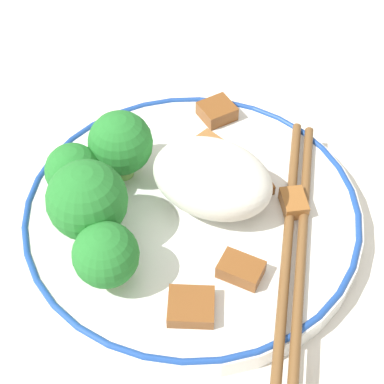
{
  "coord_description": "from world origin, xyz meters",
  "views": [
    {
      "loc": [
        0.14,
        -0.29,
        0.4
      ],
      "look_at": [
        0.0,
        0.0,
        0.04
      ],
      "focal_mm": 60.0,
      "sensor_mm": 36.0,
      "label": 1
    }
  ],
  "objects_px": {
    "broccoli_back_left": "(121,144)",
    "chopsticks": "(293,246)",
    "broccoli_mid_left": "(106,255)",
    "plate": "(192,214)",
    "broccoli_back_center": "(73,172)",
    "broccoli_back_right": "(87,201)"
  },
  "relations": [
    {
      "from": "broccoli_back_left",
      "to": "chopsticks",
      "type": "relative_size",
      "value": 0.25
    },
    {
      "from": "broccoli_back_right",
      "to": "broccoli_back_center",
      "type": "bearing_deg",
      "value": 137.84
    },
    {
      "from": "broccoli_back_left",
      "to": "chopsticks",
      "type": "height_order",
      "value": "broccoli_back_left"
    },
    {
      "from": "broccoli_back_center",
      "to": "broccoli_back_right",
      "type": "xyz_separation_m",
      "value": [
        0.03,
        -0.03,
        0.01
      ]
    },
    {
      "from": "broccoli_mid_left",
      "to": "chopsticks",
      "type": "bearing_deg",
      "value": 36.26
    },
    {
      "from": "plate",
      "to": "broccoli_mid_left",
      "type": "xyz_separation_m",
      "value": [
        -0.03,
        -0.08,
        0.04
      ]
    },
    {
      "from": "broccoli_mid_left",
      "to": "plate",
      "type": "bearing_deg",
      "value": 72.99
    },
    {
      "from": "broccoli_back_left",
      "to": "chopsticks",
      "type": "distance_m",
      "value": 0.15
    },
    {
      "from": "chopsticks",
      "to": "plate",
      "type": "bearing_deg",
      "value": 177.98
    },
    {
      "from": "plate",
      "to": "broccoli_back_right",
      "type": "bearing_deg",
      "value": -136.43
    },
    {
      "from": "plate",
      "to": "chopsticks",
      "type": "relative_size",
      "value": 1.08
    },
    {
      "from": "plate",
      "to": "broccoli_back_center",
      "type": "height_order",
      "value": "broccoli_back_center"
    },
    {
      "from": "chopsticks",
      "to": "broccoli_mid_left",
      "type": "bearing_deg",
      "value": -143.74
    },
    {
      "from": "broccoli_back_center",
      "to": "chopsticks",
      "type": "xyz_separation_m",
      "value": [
        0.17,
        0.02,
        -0.02
      ]
    },
    {
      "from": "broccoli_back_center",
      "to": "plate",
      "type": "bearing_deg",
      "value": 16.22
    },
    {
      "from": "broccoli_back_left",
      "to": "broccoli_back_center",
      "type": "relative_size",
      "value": 1.23
    },
    {
      "from": "plate",
      "to": "broccoli_back_right",
      "type": "distance_m",
      "value": 0.09
    },
    {
      "from": "broccoli_back_center",
      "to": "chopsticks",
      "type": "height_order",
      "value": "broccoli_back_center"
    },
    {
      "from": "broccoli_back_center",
      "to": "broccoli_mid_left",
      "type": "distance_m",
      "value": 0.09
    },
    {
      "from": "plate",
      "to": "broccoli_back_center",
      "type": "distance_m",
      "value": 0.1
    },
    {
      "from": "broccoli_mid_left",
      "to": "chopsticks",
      "type": "relative_size",
      "value": 0.21
    },
    {
      "from": "broccoli_mid_left",
      "to": "broccoli_back_right",
      "type": "bearing_deg",
      "value": 136.93
    }
  ]
}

